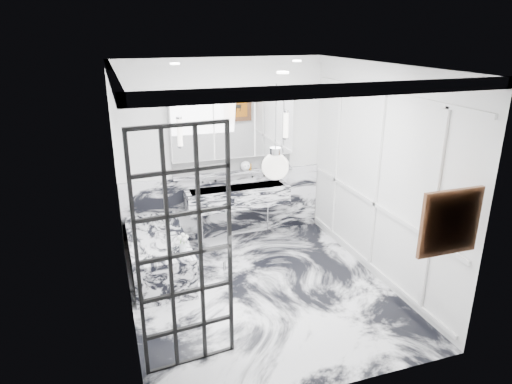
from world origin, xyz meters
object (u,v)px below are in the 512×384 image
object	(u,v)px
trough_sink	(237,197)
crittall_door	(185,254)
mirror_cabinet	(233,125)
bathtub	(158,255)

from	to	relation	value
trough_sink	crittall_door	bearing A→B (deg)	-116.05
trough_sink	mirror_cabinet	world-z (taller)	mirror_cabinet
trough_sink	bathtub	xyz separation A→B (m)	(-1.33, -0.66, -0.45)
crittall_door	mirror_cabinet	world-z (taller)	crittall_door
mirror_cabinet	crittall_door	bearing A→B (deg)	-114.62
mirror_cabinet	bathtub	bearing A→B (deg)	-147.94
mirror_cabinet	bathtub	world-z (taller)	mirror_cabinet
trough_sink	bathtub	bearing A→B (deg)	-153.52
crittall_door	bathtub	world-z (taller)	crittall_door
trough_sink	mirror_cabinet	bearing A→B (deg)	90.00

